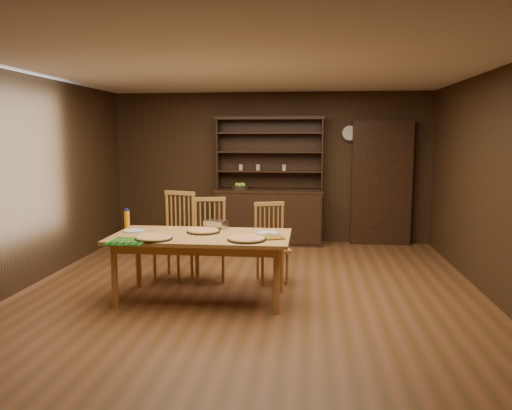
# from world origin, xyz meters

# --- Properties ---
(floor) EXTENTS (6.00, 6.00, 0.00)m
(floor) POSITION_xyz_m (0.00, 0.00, 0.00)
(floor) COLOR brown
(floor) RESTS_ON ground
(room_shell) EXTENTS (6.00, 6.00, 6.00)m
(room_shell) POSITION_xyz_m (0.00, 0.00, 1.58)
(room_shell) COLOR silver
(room_shell) RESTS_ON floor
(china_hutch) EXTENTS (1.84, 0.52, 2.17)m
(china_hutch) POSITION_xyz_m (-0.00, 2.75, 0.60)
(china_hutch) COLOR #321E10
(china_hutch) RESTS_ON floor
(doorway) EXTENTS (1.00, 0.18, 2.10)m
(doorway) POSITION_xyz_m (1.90, 2.90, 1.05)
(doorway) COLOR #321E10
(doorway) RESTS_ON floor
(wall_clock) EXTENTS (0.30, 0.05, 0.30)m
(wall_clock) POSITION_xyz_m (1.35, 2.96, 1.90)
(wall_clock) COLOR #321E10
(wall_clock) RESTS_ON room_shell
(dining_table) EXTENTS (1.99, 0.99, 0.75)m
(dining_table) POSITION_xyz_m (-0.51, -0.34, 0.67)
(dining_table) COLOR #BE8542
(dining_table) RESTS_ON floor
(chair_left) EXTENTS (0.57, 0.56, 1.13)m
(chair_left) POSITION_xyz_m (-1.03, 0.51, 0.60)
(chair_left) COLOR #A97B3A
(chair_left) RESTS_ON floor
(chair_center) EXTENTS (0.50, 0.49, 1.06)m
(chair_center) POSITION_xyz_m (-0.58, 0.49, 0.56)
(chair_center) COLOR #A97B3A
(chair_center) RESTS_ON floor
(chair_right) EXTENTS (0.51, 0.50, 1.01)m
(chair_right) POSITION_xyz_m (0.21, 0.50, 0.53)
(chair_right) COLOR #A97B3A
(chair_right) RESTS_ON floor
(pizza_left) EXTENTS (0.40, 0.40, 0.04)m
(pizza_left) POSITION_xyz_m (-0.96, -0.64, 0.77)
(pizza_left) COLOR black
(pizza_left) RESTS_ON dining_table
(pizza_right) EXTENTS (0.41, 0.41, 0.04)m
(pizza_right) POSITION_xyz_m (0.03, -0.59, 0.77)
(pizza_right) COLOR black
(pizza_right) RESTS_ON dining_table
(pizza_center) EXTENTS (0.38, 0.38, 0.04)m
(pizza_center) POSITION_xyz_m (-0.52, -0.20, 0.77)
(pizza_center) COLOR black
(pizza_center) RESTS_ON dining_table
(cooling_rack) EXTENTS (0.45, 0.45, 0.02)m
(cooling_rack) POSITION_xyz_m (-1.20, -0.80, 0.76)
(cooling_rack) COLOR #0CA72D
(cooling_rack) RESTS_ON dining_table
(plate_left) EXTENTS (0.26, 0.26, 0.02)m
(plate_left) POSITION_xyz_m (-1.33, -0.23, 0.76)
(plate_left) COLOR silver
(plate_left) RESTS_ON dining_table
(plate_right) EXTENTS (0.26, 0.26, 0.02)m
(plate_right) POSITION_xyz_m (0.22, -0.19, 0.76)
(plate_right) COLOR silver
(plate_right) RESTS_ON dining_table
(foil_dish) EXTENTS (0.29, 0.25, 0.10)m
(foil_dish) POSITION_xyz_m (-0.42, 0.06, 0.80)
(foil_dish) COLOR silver
(foil_dish) RESTS_ON dining_table
(juice_bottle) EXTENTS (0.07, 0.07, 0.23)m
(juice_bottle) POSITION_xyz_m (-1.50, 0.01, 0.86)
(juice_bottle) COLOR orange
(juice_bottle) RESTS_ON dining_table
(pot_holder_a) EXTENTS (0.27, 0.27, 0.02)m
(pot_holder_a) POSITION_xyz_m (0.31, -0.45, 0.76)
(pot_holder_a) COLOR #A41C12
(pot_holder_a) RESTS_ON dining_table
(pot_holder_b) EXTENTS (0.30, 0.30, 0.02)m
(pot_holder_b) POSITION_xyz_m (0.26, -0.37, 0.76)
(pot_holder_b) COLOR #A41C12
(pot_holder_b) RESTS_ON dining_table
(fruit_bowl) EXTENTS (0.30, 0.30, 0.12)m
(fruit_bowl) POSITION_xyz_m (-0.50, 2.69, 0.98)
(fruit_bowl) COLOR black
(fruit_bowl) RESTS_ON china_hutch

